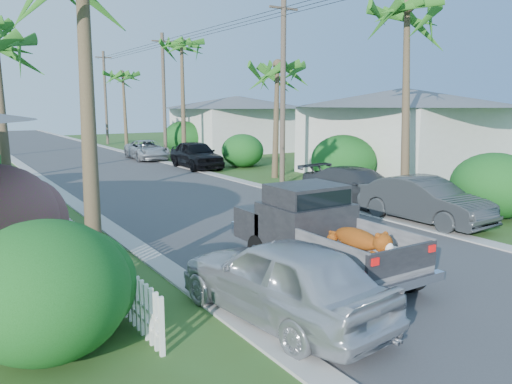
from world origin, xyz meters
TOP-DOWN VIEW (x-y plane):
  - ground at (0.00, 0.00)m, footprint 120.00×120.00m
  - road at (0.00, 25.00)m, footprint 8.00×100.00m
  - curb_left at (-4.30, 25.00)m, footprint 0.60×100.00m
  - curb_right at (4.30, 25.00)m, footprint 0.60×100.00m
  - pickup_truck at (-1.32, 2.01)m, footprint 1.98×5.12m
  - parked_car_rn at (4.88, 3.77)m, footprint 1.77×4.68m
  - parked_car_rm at (5.00, 7.00)m, footprint 2.71×5.33m
  - parked_car_rf at (4.73, 20.98)m, footprint 2.28×5.07m
  - parked_car_rd at (3.89, 27.33)m, footprint 2.59×5.06m
  - parked_car_ln at (-3.60, 0.12)m, footprint 2.38×4.78m
  - palm_r_a at (6.30, 6.00)m, footprint 4.40×4.40m
  - palm_r_b at (6.60, 15.00)m, footprint 4.40×4.40m
  - palm_r_c at (6.20, 26.00)m, footprint 4.40×4.40m
  - palm_r_d at (6.50, 40.00)m, footprint 4.40×4.40m
  - shrub_l_a at (-7.50, 1.00)m, footprint 2.60×2.86m
  - shrub_r_a at (7.60, 3.00)m, footprint 2.80×3.08m
  - shrub_r_b at (7.80, 11.00)m, footprint 3.00×3.30m
  - shrub_r_c at (7.50, 20.00)m, footprint 2.60×2.86m
  - shrub_r_d at (8.00, 30.00)m, footprint 3.20×3.52m
  - picket_fence at (-6.00, 5.50)m, footprint 0.10×11.00m
  - house_right_near at (13.00, 12.00)m, footprint 8.00×9.00m
  - house_right_far at (13.00, 30.00)m, footprint 9.00×8.00m
  - utility_pole_b at (5.60, 13.00)m, footprint 1.60×0.26m
  - utility_pole_c at (5.60, 28.00)m, footprint 1.60×0.26m
  - utility_pole_d at (5.60, 43.00)m, footprint 1.60×0.26m

SIDE VIEW (x-z plane):
  - ground at x=0.00m, z-range 0.00..0.00m
  - road at x=0.00m, z-range 0.00..0.02m
  - curb_left at x=-4.30m, z-range 0.00..0.06m
  - curb_right at x=4.30m, z-range 0.00..0.06m
  - picket_fence at x=-6.00m, z-range 0.00..1.00m
  - parked_car_rd at x=3.89m, z-range 0.00..1.37m
  - parked_car_rm at x=5.00m, z-range 0.00..1.48m
  - parked_car_rn at x=4.88m, z-range 0.00..1.53m
  - parked_car_ln at x=-3.60m, z-range 0.00..1.56m
  - parked_car_rf at x=4.73m, z-range 0.00..1.69m
  - pickup_truck at x=-1.32m, z-range -0.02..2.04m
  - shrub_r_c at x=7.50m, z-range 0.00..2.10m
  - shrub_l_a at x=-7.50m, z-range 0.00..2.20m
  - shrub_r_a at x=7.60m, z-range 0.00..2.30m
  - shrub_r_b at x=7.80m, z-range 0.00..2.50m
  - shrub_r_d at x=8.00m, z-range 0.00..2.60m
  - house_right_far at x=13.00m, z-range -0.18..4.42m
  - house_right_near at x=13.00m, z-range -0.18..4.62m
  - utility_pole_b at x=5.60m, z-range 0.10..9.10m
  - utility_pole_c at x=5.60m, z-range 0.10..9.10m
  - utility_pole_d at x=5.60m, z-range 0.10..9.10m
  - palm_r_b at x=6.60m, z-range 2.35..9.55m
  - palm_r_d at x=6.50m, z-range 2.73..10.74m
  - palm_r_a at x=6.30m, z-range 3.07..11.78m
  - palm_r_c at x=6.20m, z-range 3.41..12.81m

